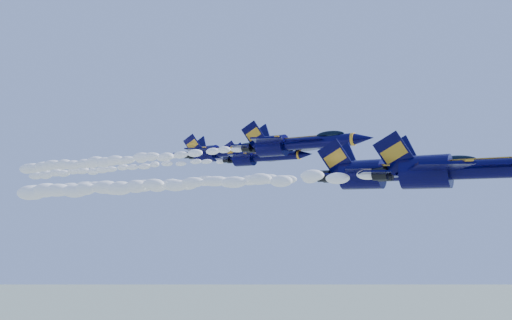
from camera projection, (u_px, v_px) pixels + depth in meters
The scene contains 10 objects.
jet_lead at pixel (473, 168), 40.21m from camera, with size 18.67×15.32×6.94m.
smoke_trail_jet_lead at pixel (159, 185), 57.77m from camera, with size 51.66×2.23×2.01m, color white.
jet_second at pixel (401, 172), 49.36m from camera, with size 19.75×16.20×7.34m.
smoke_trail_jet_second at pixel (146, 186), 67.15m from camera, with size 51.66×2.36×2.12m, color white.
jet_third at pixel (297, 143), 68.01m from camera, with size 19.11×15.68×7.10m.
smoke_trail_jet_third at pixel (120, 160), 85.67m from camera, with size 51.66×2.28×2.05m, color white.
jet_fourth at pixel (261, 157), 78.14m from camera, with size 15.57×12.77×5.79m.
smoke_trail_jet_fourth at pixel (115, 169), 95.01m from camera, with size 51.66×1.86×1.67m, color white.
jet_fifth at pixel (225, 152), 90.25m from camera, with size 19.89×16.32×7.39m.
smoke_trail_jet_fifth at pixel (95, 164), 108.08m from camera, with size 51.66×2.38×2.14m, color white.
Camera 1 is at (25.08, -56.50, 146.30)m, focal length 35.00 mm.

